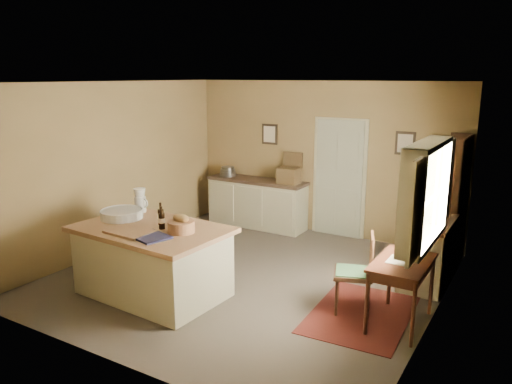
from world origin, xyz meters
TOP-DOWN VIEW (x-y plane):
  - ground at (0.00, 0.00)m, footprint 5.00×5.00m
  - wall_back at (0.00, 2.50)m, footprint 5.00×0.10m
  - wall_front at (0.00, -2.50)m, footprint 5.00×0.10m
  - wall_left at (-2.50, 0.00)m, footprint 0.10×5.00m
  - wall_right at (2.50, 0.00)m, footprint 0.10×5.00m
  - ceiling at (0.00, 0.00)m, footprint 5.00×5.00m
  - door at (0.35, 2.47)m, footprint 0.97×0.06m
  - framed_prints at (0.20, 2.48)m, footprint 2.82×0.02m
  - window at (2.42, -0.20)m, footprint 0.25×1.99m
  - work_island at (-0.78, -1.09)m, footprint 1.99×1.36m
  - sideboard at (-1.15, 2.20)m, footprint 1.91×0.55m
  - rug at (1.75, -0.27)m, footprint 1.18×1.65m
  - writing_desk at (2.20, -0.27)m, footprint 0.58×0.95m
  - desk_chair at (1.62, -0.23)m, footprint 0.57×0.57m
  - right_cabinet at (2.20, 1.06)m, footprint 0.58×1.04m
  - shelving_unit at (2.35, 2.00)m, footprint 0.33×0.87m

SIDE VIEW (x-z plane):
  - ground at x=0.00m, z-range 0.00..0.00m
  - rug at x=1.75m, z-range 0.00..0.01m
  - right_cabinet at x=2.20m, z-range -0.04..0.95m
  - desk_chair at x=1.62m, z-range 0.00..0.96m
  - sideboard at x=-1.15m, z-range -0.11..1.07m
  - work_island at x=-0.78m, z-range -0.12..1.08m
  - writing_desk at x=2.20m, z-range 0.26..1.08m
  - shelving_unit at x=2.35m, z-range 0.00..1.94m
  - door at x=0.35m, z-range 0.00..2.11m
  - wall_back at x=0.00m, z-range 0.00..2.70m
  - wall_front at x=0.00m, z-range 0.00..2.70m
  - wall_left at x=-2.50m, z-range 0.00..2.70m
  - wall_right at x=2.50m, z-range 0.00..2.70m
  - window at x=2.42m, z-range 0.99..2.11m
  - framed_prints at x=0.20m, z-range 1.53..1.91m
  - ceiling at x=0.00m, z-range 2.70..2.70m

